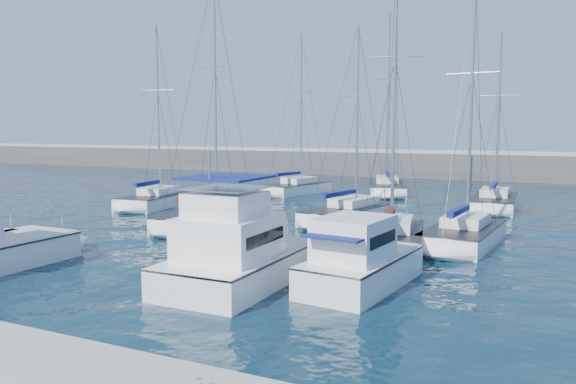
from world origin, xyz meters
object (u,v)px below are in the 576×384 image
at_px(sailboat_mid_d, 390,239).
at_px(sailboat_back_a, 296,188).
at_px(motor_yacht_stbd_outer, 359,263).
at_px(sailboat_mid_b, 210,218).
at_px(sailboat_back_b, 387,187).
at_px(sailboat_mid_a, 156,200).
at_px(sailboat_mid_c, 350,213).
at_px(sailboat_back_c, 494,202).
at_px(sailboat_mid_e, 464,235).
at_px(motor_yacht_stbd_inner, 237,256).

height_order(sailboat_mid_d, sailboat_back_a, sailboat_mid_d).
bearing_deg(motor_yacht_stbd_outer, sailboat_mid_b, 151.01).
bearing_deg(sailboat_back_b, sailboat_mid_a, -146.07).
height_order(motor_yacht_stbd_outer, sailboat_back_b, sailboat_back_b).
bearing_deg(sailboat_mid_c, sailboat_back_c, 63.26).
bearing_deg(sailboat_back_a, motor_yacht_stbd_outer, -47.65).
relative_size(motor_yacht_stbd_outer, sailboat_mid_c, 0.50).
bearing_deg(sailboat_mid_e, sailboat_mid_c, 154.25).
xyz_separation_m(sailboat_mid_e, sailboat_back_a, (-17.89, 17.86, 0.01)).
relative_size(sailboat_mid_c, sailboat_mid_e, 0.92).
bearing_deg(sailboat_back_c, motor_yacht_stbd_inner, -106.14).
xyz_separation_m(motor_yacht_stbd_outer, sailboat_mid_e, (2.39, 10.07, -0.42)).
xyz_separation_m(motor_yacht_stbd_inner, sailboat_mid_b, (-8.36, 10.71, -0.59)).
xyz_separation_m(sailboat_mid_b, sailboat_mid_d, (12.01, -1.80, -0.01)).
bearing_deg(sailboat_mid_d, sailboat_back_b, 95.10).
relative_size(sailboat_back_b, sailboat_back_c, 1.27).
distance_m(motor_yacht_stbd_inner, sailboat_back_c, 27.44).
bearing_deg(sailboat_mid_e, sailboat_mid_b, -171.25).
distance_m(sailboat_back_b, sailboat_back_c, 12.55).
distance_m(sailboat_mid_a, sailboat_back_a, 14.50).
xyz_separation_m(motor_yacht_stbd_outer, sailboat_mid_d, (-0.77, 7.27, -0.41)).
xyz_separation_m(sailboat_mid_b, sailboat_back_c, (15.25, 15.84, -0.03)).
relative_size(sailboat_mid_a, sailboat_mid_e, 1.02).
height_order(motor_yacht_stbd_inner, sailboat_back_a, sailboat_back_a).
bearing_deg(sailboat_mid_d, sailboat_back_a, 114.57).
bearing_deg(sailboat_mid_d, sailboat_back_c, 68.67).
bearing_deg(sailboat_back_c, sailboat_back_a, 168.87).
relative_size(sailboat_mid_c, sailboat_back_a, 0.86).
height_order(motor_yacht_stbd_outer, sailboat_mid_b, sailboat_mid_b).
bearing_deg(sailboat_mid_c, sailboat_mid_e, -19.13).
distance_m(sailboat_mid_d, sailboat_back_c, 17.94).
height_order(motor_yacht_stbd_inner, sailboat_back_c, sailboat_back_c).
distance_m(sailboat_mid_a, sailboat_mid_b, 10.47).
distance_m(sailboat_mid_e, sailboat_back_c, 14.85).
xyz_separation_m(sailboat_mid_d, sailboat_back_b, (-7.10, 24.75, 0.01)).
relative_size(motor_yacht_stbd_outer, sailboat_back_c, 0.47).
bearing_deg(sailboat_mid_b, sailboat_back_c, 48.84).
bearing_deg(sailboat_back_c, sailboat_mid_a, -158.71).
distance_m(sailboat_mid_c, sailboat_mid_d, 8.91).
relative_size(sailboat_mid_a, sailboat_back_c, 1.06).
height_order(sailboat_mid_a, sailboat_back_a, sailboat_back_a).
bearing_deg(sailboat_mid_a, sailboat_mid_e, -17.90).
relative_size(motor_yacht_stbd_outer, sailboat_mid_d, 0.42).
xyz_separation_m(motor_yacht_stbd_outer, sailboat_back_b, (-7.87, 32.02, -0.40)).
height_order(sailboat_mid_d, sailboat_back_c, sailboat_mid_d).
relative_size(sailboat_back_a, sailboat_back_b, 0.88).
bearing_deg(sailboat_back_b, motor_yacht_stbd_inner, -101.78).
bearing_deg(sailboat_mid_d, sailboat_mid_a, 149.28).
height_order(motor_yacht_stbd_outer, sailboat_back_a, sailboat_back_a).
bearing_deg(sailboat_mid_b, motor_yacht_stbd_outer, -32.66).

